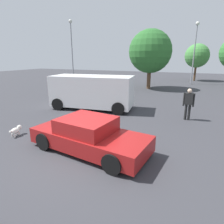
{
  "coord_description": "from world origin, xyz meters",
  "views": [
    {
      "loc": [
        3.41,
        -5.06,
        3.21
      ],
      "look_at": [
        0.23,
        2.23,
        0.9
      ],
      "focal_mm": 30.07,
      "sensor_mm": 36.0,
      "label": 1
    }
  ],
  "objects": [
    {
      "name": "sedan_foreground",
      "position": [
        0.21,
        0.24,
        0.56
      ],
      "size": [
        4.45,
        2.28,
        1.2
      ],
      "rotation": [
        0.0,
        0.0,
        -0.13
      ],
      "color": "maroon",
      "rests_on": "ground_plane"
    },
    {
      "name": "tree_back_center",
      "position": [
        3.4,
        24.72,
        3.46
      ],
      "size": [
        3.27,
        3.27,
        5.1
      ],
      "color": "brown",
      "rests_on": "ground_plane"
    },
    {
      "name": "dog",
      "position": [
        -3.32,
        0.13,
        0.25
      ],
      "size": [
        0.29,
        0.65,
        0.4
      ],
      "rotation": [
        0.0,
        0.0,
        1.67
      ],
      "color": "white",
      "rests_on": "ground_plane"
    },
    {
      "name": "light_post_near",
      "position": [
        3.05,
        20.67,
        4.83
      ],
      "size": [
        0.44,
        0.44,
        7.24
      ],
      "color": "gray",
      "rests_on": "ground_plane"
    },
    {
      "name": "pedestrian",
      "position": [
        3.27,
        5.32,
        1.0
      ],
      "size": [
        0.57,
        0.24,
        1.68
      ],
      "rotation": [
        0.0,
        0.0,
        4.7
      ],
      "color": "black",
      "rests_on": "ground_plane"
    },
    {
      "name": "tree_back_right",
      "position": [
        -1.05,
        15.02,
        3.81
      ],
      "size": [
        4.38,
        4.38,
        6.02
      ],
      "color": "brown",
      "rests_on": "ground_plane"
    },
    {
      "name": "ground_plane",
      "position": [
        0.0,
        0.0,
        0.0
      ],
      "size": [
        80.0,
        80.0,
        0.0
      ],
      "primitive_type": "plane",
      "color": "#38383D"
    },
    {
      "name": "light_post_mid",
      "position": [
        -11.6,
        16.36,
        5.14
      ],
      "size": [
        0.44,
        0.44,
        7.8
      ],
      "color": "gray",
      "rests_on": "ground_plane"
    },
    {
      "name": "van_white",
      "position": [
        -2.52,
        5.36,
        1.15
      ],
      "size": [
        5.36,
        2.83,
        2.11
      ],
      "rotation": [
        0.0,
        0.0,
        3.28
      ],
      "color": "white",
      "rests_on": "ground_plane"
    }
  ]
}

